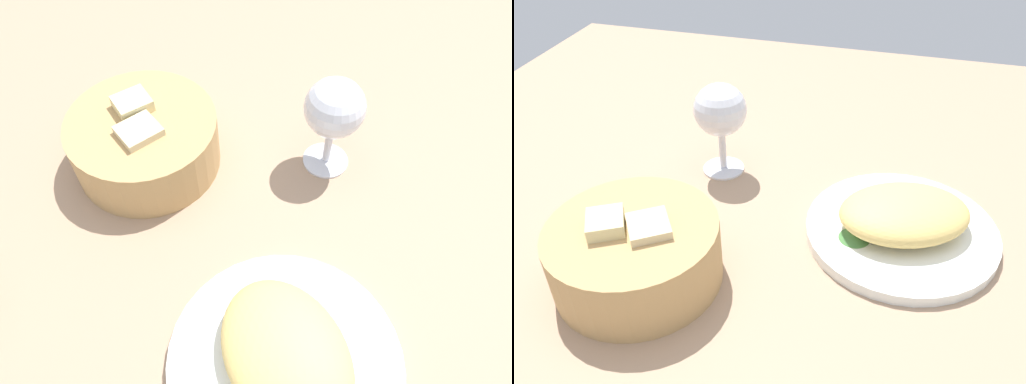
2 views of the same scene
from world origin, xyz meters
The scene contains 6 objects.
ground_plane centered at (0.00, 0.00, -1.00)cm, with size 140.00×140.00×2.00cm, color tan.
plate centered at (-7.75, -10.41, 0.70)cm, with size 23.31×23.31×1.40cm, color white.
omelette centered at (-7.75, -10.41, 3.52)cm, with size 15.80×11.60×4.24cm, color #E1BF68.
lettuce_garnish centered at (-2.46, -6.86, 1.93)cm, with size 3.81×3.81×1.06cm, color #447C3C.
bread_basket centered at (19.95, 4.53, 3.82)cm, with size 18.56×18.56×8.88cm.
wine_glass_near centered at (18.17, -18.59, 9.12)cm, with size 7.31×7.31×13.33cm.
Camera 2 is at (-5.46, 41.93, 43.35)cm, focal length 37.41 mm.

